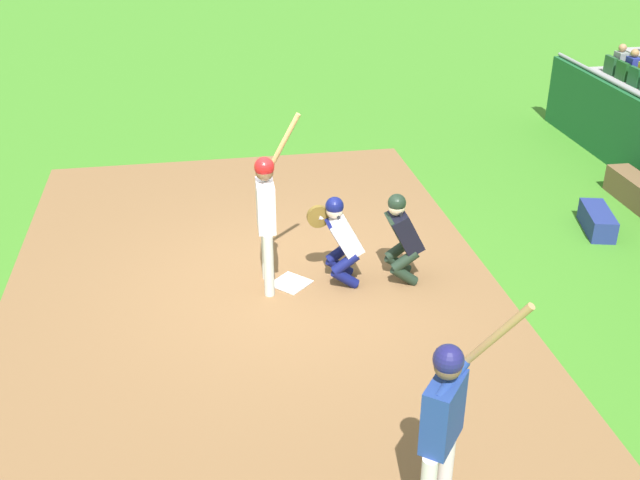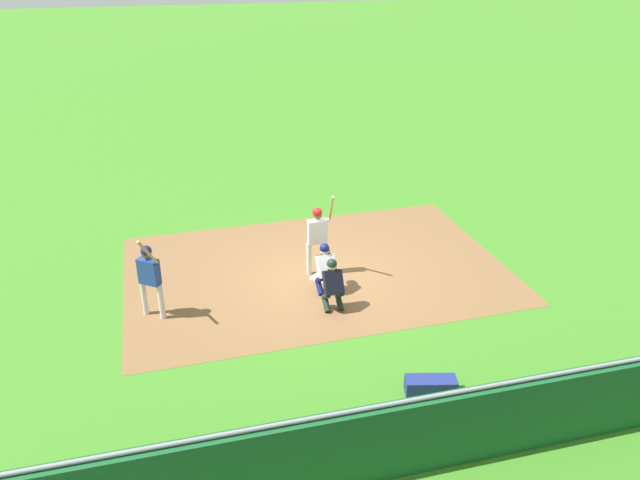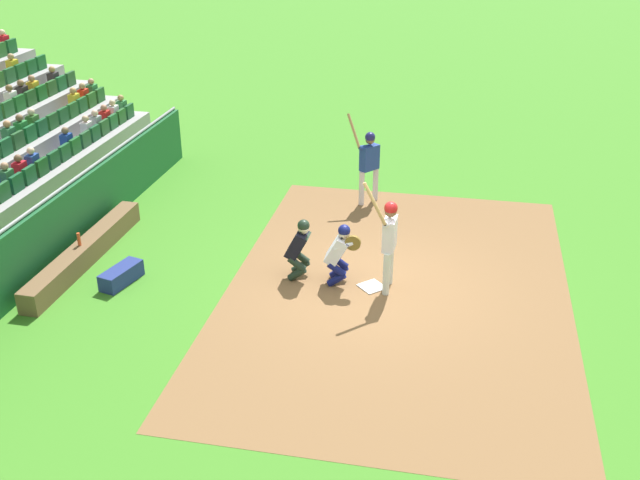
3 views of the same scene
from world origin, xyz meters
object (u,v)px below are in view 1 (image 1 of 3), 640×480
at_px(home_plate_umpire, 402,233).
at_px(catcher_crouching, 340,235).
at_px(home_plate_marker, 291,283).
at_px(batter_at_plate, 266,208).
at_px(equipment_duffel_bag, 597,221).
at_px(on_deck_batter, 445,415).

bearing_deg(home_plate_umpire, catcher_crouching, 86.06).
height_order(home_plate_marker, home_plate_umpire, home_plate_umpire).
relative_size(home_plate_marker, home_plate_umpire, 0.35).
bearing_deg(home_plate_marker, catcher_crouching, -94.19).
distance_m(home_plate_marker, batter_at_plate, 1.17).
distance_m(catcher_crouching, equipment_duffel_bag, 4.30).
xyz_separation_m(batter_at_plate, on_deck_batter, (-4.12, -1.03, -0.04)).
bearing_deg(batter_at_plate, home_plate_marker, -89.50).
height_order(catcher_crouching, equipment_duffel_bag, catcher_crouching).
bearing_deg(home_plate_marker, on_deck_batter, -169.80).
bearing_deg(equipment_duffel_bag, home_plate_umpire, 119.95).
bearing_deg(equipment_duffel_bag, catcher_crouching, 116.16).
relative_size(home_plate_marker, batter_at_plate, 0.19).
bearing_deg(batter_at_plate, equipment_duffel_bag, -80.27).
bearing_deg(home_plate_umpire, on_deck_batter, 169.78).
bearing_deg(on_deck_batter, home_plate_umpire, -10.22).
height_order(catcher_crouching, home_plate_umpire, home_plate_umpire).
distance_m(home_plate_umpire, on_deck_batter, 4.10).
height_order(home_plate_marker, batter_at_plate, batter_at_plate).
relative_size(batter_at_plate, on_deck_batter, 1.05).
bearing_deg(home_plate_umpire, home_plate_marker, 85.95).
bearing_deg(home_plate_umpire, batter_at_plate, 86.70).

